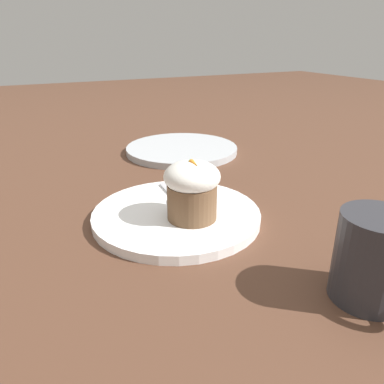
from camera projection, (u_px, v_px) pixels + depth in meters
ground_plane at (177, 219)px, 0.60m from camera, size 4.00×4.00×0.00m
dessert_plate at (176, 215)px, 0.60m from camera, size 0.27×0.27×0.01m
carrot_cake at (192, 189)px, 0.55m from camera, size 0.08×0.08×0.09m
spoon at (177, 199)px, 0.63m from camera, size 0.11×0.04×0.01m
coffee_cup at (375, 259)px, 0.40m from camera, size 0.12×0.08×0.10m
side_plate at (182, 149)px, 0.94m from camera, size 0.28×0.28×0.02m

